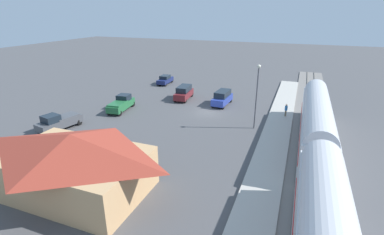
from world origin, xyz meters
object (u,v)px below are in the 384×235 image
Objects in this scene: suv_blue at (222,98)px; pedestrian_on_platform at (286,109)px; sedan_navy at (165,80)px; pickup_green at (121,104)px; suv_maroon at (184,92)px; pickup_charcoal at (59,122)px; light_pole_near_platform at (257,90)px; station_building at (74,162)px.

pedestrian_on_platform is at bearing 164.56° from suv_blue.
pickup_green is at bearing 93.83° from sedan_navy.
suv_blue is at bearing 175.22° from suv_maroon.
suv_blue is at bearing -133.81° from pickup_charcoal.
suv_maroon is 19.81m from pickup_charcoal.
suv_maroon is 0.90× the size of pickup_green.
suv_blue is 23.35m from pickup_charcoal.
suv_blue is (-13.13, -7.95, 0.12)m from pickup_green.
sedan_navy is at bearing -86.17° from pickup_green.
pickup_green is (-1.12, 16.79, 0.15)m from sedan_navy.
light_pole_near_platform is at bearing 128.99° from suv_blue.
station_building is 1.49× the size of light_pole_near_platform.
sedan_navy is 25.76m from pickup_charcoal.
pickup_charcoal is at bearing 61.55° from suv_maroon.
light_pole_near_platform is (-6.27, 7.75, 3.85)m from suv_blue.
pedestrian_on_platform is 26.54m from sedan_navy.
suv_maroon is 10.65m from pickup_green.
pickup_charcoal is (16.16, 16.85, -0.12)m from suv_blue.
sedan_navy is at bearing -75.08° from station_building.
sedan_navy is 16.77m from suv_blue.
suv_blue is at bearing -148.80° from pickup_green.
light_pole_near_platform is at bearing -121.32° from station_building.
light_pole_near_platform is at bearing -157.92° from pickup_charcoal.
pedestrian_on_platform is 7.15m from light_pole_near_platform.
light_pole_near_platform reaches higher than suv_blue.
station_building is 2.13× the size of pickup_green.
station_building reaches higher than pickup_green.
light_pole_near_platform reaches higher than sedan_navy.
station_building is at bearing 93.86° from suv_maroon.
pedestrian_on_platform is (-14.59, -23.49, -1.33)m from station_building.
light_pole_near_platform reaches higher than pickup_charcoal.
pickup_green is 19.81m from light_pole_near_platform.
pickup_charcoal is (25.82, 14.18, -0.25)m from pedestrian_on_platform.
suv_blue reaches higher than sedan_navy.
pickup_charcoal is 0.71× the size of light_pole_near_platform.
suv_blue is 0.88× the size of pickup_charcoal.
pickup_charcoal is (9.44, 17.41, -0.12)m from suv_maroon.
suv_blue reaches higher than pickup_charcoal.
pickup_green is (6.40, 8.52, -0.12)m from suv_maroon.
pickup_green is at bearing 31.20° from suv_blue.
pickup_green is (8.20, -18.20, -1.59)m from station_building.
pickup_charcoal is at bearing 85.74° from sedan_navy.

